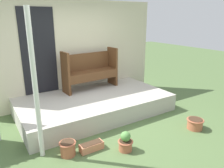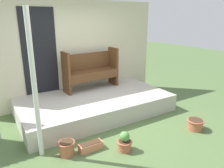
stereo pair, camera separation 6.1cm
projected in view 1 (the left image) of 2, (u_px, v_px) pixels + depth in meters
ground_plane at (109, 130)px, 4.38m from camera, size 24.00×24.00×0.00m
porch_slab at (95, 104)px, 5.18m from camera, size 3.45×1.88×0.40m
house_wall at (75, 53)px, 5.61m from camera, size 4.65×0.08×2.60m
support_post at (35, 88)px, 3.26m from camera, size 0.08×0.08×2.34m
bench at (90, 69)px, 5.56m from camera, size 1.45×0.49×1.01m
flower_pot_left at (68, 148)px, 3.57m from camera, size 0.28×0.28×0.25m
flower_pot_middle at (125, 142)px, 3.69m from camera, size 0.27×0.27×0.35m
flower_pot_right at (195, 123)px, 4.42m from camera, size 0.34×0.34×0.22m
planter_box_rect at (92, 146)px, 3.72m from camera, size 0.41×0.16×0.14m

